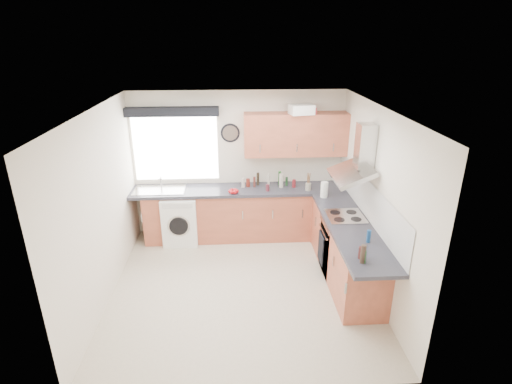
{
  "coord_description": "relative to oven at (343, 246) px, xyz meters",
  "views": [
    {
      "loc": [
        -0.08,
        -4.78,
        3.36
      ],
      "look_at": [
        0.25,
        0.85,
        1.1
      ],
      "focal_mm": 28.0,
      "sensor_mm": 36.0,
      "label": 1
    }
  ],
  "objects": [
    {
      "name": "wall_left",
      "position": [
        -3.3,
        -0.3,
        0.82
      ],
      "size": [
        0.02,
        3.6,
        2.5
      ],
      "primitive_type": "cube",
      "color": "silver",
      "rests_on": "ground_plane"
    },
    {
      "name": "bottle_0",
      "position": [
        -0.12,
        -1.13,
        0.56
      ],
      "size": [
        0.07,
        0.07,
        0.15
      ],
      "primitive_type": "cylinder",
      "color": "#3F1716",
      "rests_on": "worktop_right"
    },
    {
      "name": "jar_1",
      "position": [
        -0.68,
        1.3,
        0.56
      ],
      "size": [
        0.04,
        0.04,
        0.15
      ],
      "primitive_type": "cylinder",
      "color": "#19461F",
      "rests_on": "worktop_back"
    },
    {
      "name": "wall_clock",
      "position": [
        -1.63,
        1.48,
        1.37
      ],
      "size": [
        0.32,
        0.04,
        0.32
      ],
      "primitive_type": "cylinder",
      "rotation": [
        1.57,
        0.0,
        0.0
      ],
      "color": "black",
      "rests_on": "wall_back"
    },
    {
      "name": "jar_9",
      "position": [
        -0.36,
        1.12,
        0.54
      ],
      "size": [
        0.05,
        0.05,
        0.1
      ],
      "primitive_type": "cylinder",
      "color": "#37271E",
      "rests_on": "worktop_back"
    },
    {
      "name": "jar_8",
      "position": [
        -0.79,
        1.23,
        0.56
      ],
      "size": [
        0.04,
        0.04,
        0.15
      ],
      "primitive_type": "cylinder",
      "color": "black",
      "rests_on": "worktop_back"
    },
    {
      "name": "splashback",
      "position": [
        0.29,
        0.0,
        0.75
      ],
      "size": [
        0.01,
        3.0,
        0.54
      ],
      "primitive_type": "cube",
      "color": "white",
      "rests_on": "wall_right"
    },
    {
      "name": "jar_7",
      "position": [
        -1.24,
        1.26,
        0.57
      ],
      "size": [
        0.04,
        0.04,
        0.18
      ],
      "primitive_type": "cylinder",
      "color": "#54241E",
      "rests_on": "worktop_back"
    },
    {
      "name": "utensil_pot",
      "position": [
        -0.35,
        1.05,
        0.55
      ],
      "size": [
        0.1,
        0.1,
        0.13
      ],
      "primitive_type": "cylinder",
      "rotation": [
        0.0,
        0.0,
        0.09
      ],
      "color": "gray",
      "rests_on": "worktop_back"
    },
    {
      "name": "wall_front",
      "position": [
        -1.5,
        -2.1,
        0.82
      ],
      "size": [
        3.6,
        0.02,
        2.5
      ],
      "primitive_type": "cube",
      "color": "silver",
      "rests_on": "ground_plane"
    },
    {
      "name": "jar_11",
      "position": [
        -1.43,
        1.25,
        0.57
      ],
      "size": [
        0.06,
        0.06,
        0.17
      ],
      "primitive_type": "cylinder",
      "color": "#A59A8D",
      "rests_on": "worktop_back"
    },
    {
      "name": "wall_back",
      "position": [
        -1.5,
        1.5,
        0.82
      ],
      "size": [
        3.6,
        0.02,
        2.5
      ],
      "primitive_type": "cube",
      "color": "silver",
      "rests_on": "ground_plane"
    },
    {
      "name": "hob_plate",
      "position": [
        0.0,
        0.0,
        0.49
      ],
      "size": [
        0.52,
        0.52,
        0.01
      ],
      "primitive_type": "cube",
      "color": "#B3B3B3",
      "rests_on": "worktop_right"
    },
    {
      "name": "jar_2",
      "position": [
        -1.17,
        1.35,
        0.59
      ],
      "size": [
        0.05,
        0.05,
        0.22
      ],
      "primitive_type": "cylinder",
      "color": "black",
      "rests_on": "worktop_back"
    },
    {
      "name": "worktop_right",
      "position": [
        0.0,
        -0.3,
        0.46
      ],
      "size": [
        0.62,
        2.42,
        0.05
      ],
      "primitive_type": "cube",
      "color": "#26272E",
      "rests_on": "base_cab_right"
    },
    {
      "name": "ceiling",
      "position": [
        -1.5,
        -0.3,
        2.08
      ],
      "size": [
        3.6,
        3.6,
        0.02
      ],
      "primitive_type": "cube",
      "color": "white",
      "rests_on": "wall_back"
    },
    {
      "name": "oven",
      "position": [
        0.0,
        0.0,
        0.0
      ],
      "size": [
        0.56,
        0.58,
        0.85
      ],
      "primitive_type": "cube",
      "color": "black",
      "rests_on": "ground_plane"
    },
    {
      "name": "worktop_back",
      "position": [
        -1.5,
        1.2,
        0.46
      ],
      "size": [
        3.6,
        0.62,
        0.05
      ],
      "primitive_type": "cube",
      "color": "#26272E",
      "rests_on": "base_cab_back"
    },
    {
      "name": "window",
      "position": [
        -2.55,
        1.49,
        1.12
      ],
      "size": [
        1.4,
        0.02,
        1.1
      ],
      "primitive_type": "cube",
      "color": "white",
      "rests_on": "wall_back"
    },
    {
      "name": "jar_10",
      "position": [
        -0.57,
        1.21,
        0.55
      ],
      "size": [
        0.06,
        0.06,
        0.14
      ],
      "primitive_type": "cylinder",
      "color": "maroon",
      "rests_on": "worktop_back"
    },
    {
      "name": "jar_6",
      "position": [
        -0.78,
        1.22,
        0.6
      ],
      "size": [
        0.07,
        0.07,
        0.24
      ],
      "primitive_type": "cylinder",
      "color": "#ABA492",
      "rests_on": "worktop_back"
    },
    {
      "name": "kitchen_roll",
      "position": [
        -0.15,
        0.75,
        0.61
      ],
      "size": [
        0.12,
        0.12,
        0.25
      ],
      "primitive_type": "cylinder",
      "rotation": [
        0.0,
        0.0,
        0.02
      ],
      "color": "white",
      "rests_on": "worktop_right"
    },
    {
      "name": "bottle_3",
      "position": [
        -0.13,
        -1.22,
        0.56
      ],
      "size": [
        0.06,
        0.06,
        0.16
      ],
      "primitive_type": "cylinder",
      "color": "#153C16",
      "rests_on": "worktop_right"
    },
    {
      "name": "jar_5",
      "position": [
        -0.99,
        1.25,
        0.6
      ],
      "size": [
        0.04,
        0.04,
        0.22
      ],
      "primitive_type": "cylinder",
      "color": "#A59D8D",
      "rests_on": "worktop_back"
    },
    {
      "name": "bottle_1",
      "position": [
        0.09,
        -0.75,
        0.57
      ],
      "size": [
        0.05,
        0.05,
        0.16
      ],
      "primitive_type": "cylinder",
      "color": "navy",
      "rests_on": "worktop_right"
    },
    {
      "name": "tomato_cluster",
      "position": [
        -1.59,
        1.0,
        0.52
      ],
      "size": [
        0.18,
        0.18,
        0.07
      ],
      "primitive_type": null,
      "rotation": [
        0.0,
        0.0,
        0.28
      ],
      "color": "#AA0E14",
      "rests_on": "worktop_back"
    },
    {
      "name": "ground_plane",
      "position": [
        -1.5,
        -0.3,
        -0.42
      ],
      "size": [
        3.6,
        3.6,
        0.0
      ],
      "primitive_type": "plane",
      "color": "beige"
    },
    {
      "name": "washing_machine",
      "position": [
        -2.5,
        1.1,
        -0.0
      ],
      "size": [
        0.58,
        0.56,
        0.84
      ],
      "primitive_type": "cube",
      "rotation": [
        0.0,
        0.0,
        0.01
      ],
      "color": "white",
      "rests_on": "ground_plane"
    },
    {
      "name": "base_cab_corner",
      "position": [
        0.0,
        1.2,
        0.01
      ],
      "size": [
        0.6,
        0.6,
        0.86
      ],
      "primitive_type": "cube",
      "color": "#9D4C35",
      "rests_on": "ground_plane"
    },
    {
      "name": "jar_4",
      "position": [
        -1.34,
        1.29,
        0.55
      ],
      "size": [
        0.07,
        0.07,
        0.14
      ],
      "primitive_type": "cylinder",
      "color": "maroon",
      "rests_on": "worktop_back"
    },
    {
      "name": "sink",
      "position": [
        -2.83,
        1.2,
        0.52
      ],
      "size": [
        0.84,
        0.46,
        0.1
      ],
      "primitive_type": null,
      "color": "#B3B3B3",
      "rests_on": "worktop_back"
    },
    {
      "name": "bottle_2",
      "position": [
        -0.14,
        -1.22,
        0.6
      ],
      "size": [
        0.06,
        0.06,
        0.23
      ],
      "primitive_type": "cylinder",
      "color": "#36281E",
      "rests_on": "worktop_right"
    },
    {
      "name": "jar_0",
      "position": [
        -0.8,
        1.33,
        0.61
      ],
      "size": [
        0.05,
        0.05,
        0.25
      ],
      "primitive_type": "cylinder",
      "color": "#1D531E",
      "rests_on": "worktop_back"
    },
    {
      "name": "casserole",
      "position": [
        -0.49,
        1.22,
        1.8
      ],
      "size": [
        0.41,
        0.33,
        0.15
      ],
      "primitive_type": "cube",
      "rotation": [
        0.0,
        0.0,
        0.18
      ],
      "color": "white",
      "rests_on": "upper_cabinets"
    },
    {
      "name": "storage_box",
      "position": [
        -0.39,
        1.22,
        1.78
      ],
      "size": [
        0.27,
        0.25,
        0.1
      ],
      "primitive_type": "cube",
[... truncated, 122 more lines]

